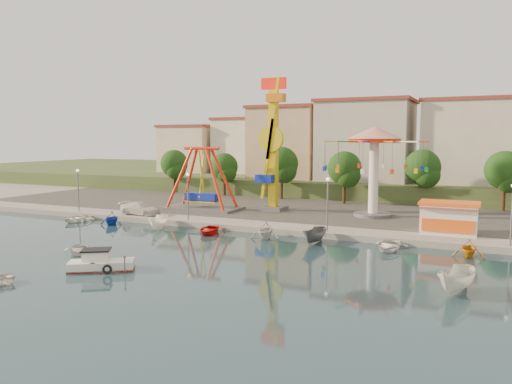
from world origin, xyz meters
The scene contains 35 objects.
ground centered at (0.00, 0.00, 0.00)m, with size 200.00×200.00×0.00m, color #142F39.
quay_deck centered at (0.00, 62.00, 0.30)m, with size 200.00×100.00×0.60m, color #9E998E.
asphalt_pad centered at (0.00, 30.00, 0.60)m, with size 90.00×28.00×0.01m, color #4C4944.
hill_terrace centered at (0.00, 67.00, 1.50)m, with size 200.00×60.00×3.00m, color #384C26.
pirate_ship_ride centered at (-11.06, 21.15, 4.39)m, with size 10.00×5.00×8.00m.
kamikaze_tower centered at (-2.34, 23.87, 8.61)m, with size 3.43×3.10×16.50m.
wave_swinger centered at (10.09, 24.29, 8.20)m, with size 11.60×11.60×10.40m.
booth_left centered at (18.88, 16.49, 2.16)m, with size 5.40×3.78×3.08m.
lamp_post_0 centered at (-24.00, 13.00, 3.10)m, with size 0.14×0.14×5.00m, color #59595E.
lamp_post_1 centered at (-8.00, 13.00, 3.10)m, with size 0.14×0.14×5.00m, color #59595E.
lamp_post_2 centered at (8.00, 13.00, 3.10)m, with size 0.14×0.14×5.00m, color #59595E.
lamp_post_3 centered at (24.00, 13.00, 3.10)m, with size 0.14×0.14×5.00m, color #59595E.
tree_0 centered at (-26.00, 36.98, 5.47)m, with size 4.60×4.60×7.19m.
tree_1 centered at (-16.00, 36.24, 5.20)m, with size 4.35×4.35×6.80m.
tree_2 centered at (-6.00, 35.81, 5.92)m, with size 5.02×5.02×7.85m.
tree_3 centered at (4.00, 34.36, 5.55)m, with size 4.68×4.68×7.32m.
tree_4 centered at (14.00, 37.35, 5.75)m, with size 4.86×4.86×7.60m.
tree_5 centered at (24.00, 35.54, 5.71)m, with size 4.83×4.83×7.54m.
building_0 centered at (-33.37, 46.06, 8.93)m, with size 9.26×9.53×11.87m, color beige.
building_1 centered at (-21.33, 51.38, 7.32)m, with size 12.33×9.01×8.63m, color silver.
building_2 centered at (-8.19, 51.96, 8.62)m, with size 11.95×9.28×11.23m, color tan.
building_3 centered at (5.60, 48.80, 7.60)m, with size 12.59×10.50×9.20m, color beige.
building_4 centered at (19.07, 52.20, 7.62)m, with size 10.75×9.23×9.24m, color beige.
cabin_motorboat centered at (-3.56, -5.85, 0.44)m, with size 4.85×4.01×1.63m.
rowboat_a centered at (-8.83, -2.50, 0.36)m, with size 2.49×3.49×0.72m, color silver.
skiff centered at (20.54, -0.90, 0.82)m, with size 1.59×4.23×1.63m, color silver.
van centered at (-15.34, 14.00, 1.35)m, with size 2.09×5.14×1.49m, color silver.
moored_boat_0 centered at (-21.12, 9.80, 0.40)m, with size 2.79×3.90×0.81m, color white.
moored_boat_1 centered at (-16.08, 9.80, 0.75)m, with size 2.47×2.86×1.51m, color #133DA9.
moored_boat_2 centered at (-9.69, 9.80, 0.74)m, with size 1.44×3.84×1.48m, color white.
moored_boat_3 centered at (-3.45, 9.80, 0.41)m, with size 2.81×3.93×0.81m, color #B6130E.
moored_boat_4 centered at (2.81, 9.80, 0.87)m, with size 2.84×3.29×1.73m, color silver.
moored_boat_5 centered at (7.80, 9.80, 0.73)m, with size 1.43×3.80×1.47m, color #55555A.
moored_boat_6 centered at (14.49, 9.80, 0.42)m, with size 2.92×4.08×0.85m, color white.
moored_boat_7 centered at (20.87, 9.80, 0.76)m, with size 2.49×2.89×1.52m, color orange.
Camera 1 is at (21.86, -33.56, 9.57)m, focal length 35.00 mm.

